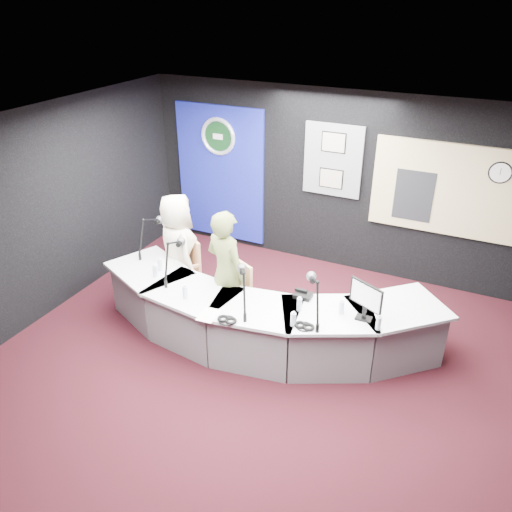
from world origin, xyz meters
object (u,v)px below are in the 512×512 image
at_px(broadcast_desk, 258,317).
at_px(armchair_right, 227,302).
at_px(armchair_left, 180,269).
at_px(person_woman, 226,273).
at_px(person_man, 178,250).

distance_m(broadcast_desk, armchair_right, 0.50).
xyz_separation_m(armchair_left, armchair_right, (0.95, -0.35, -0.08)).
height_order(armchair_right, person_woman, person_woman).
height_order(person_man, person_woman, person_woman).
height_order(armchair_right, person_man, person_man).
distance_m(person_man, person_woman, 1.02).
xyz_separation_m(person_man, person_woman, (0.95, -0.35, 0.04)).
xyz_separation_m(broadcast_desk, person_woman, (-0.49, 0.08, 0.48)).
bearing_deg(person_woman, armchair_left, -2.36).
bearing_deg(person_man, person_woman, -163.08).
bearing_deg(armchair_left, broadcast_desk, 19.46).
relative_size(broadcast_desk, person_woman, 2.63).
height_order(broadcast_desk, person_man, person_man).
distance_m(armchair_left, person_woman, 1.07).
bearing_deg(person_man, armchair_right, -163.08).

